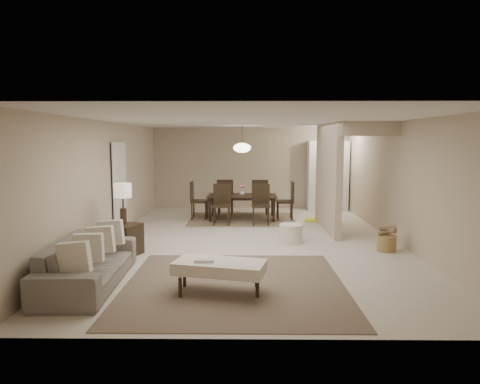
{
  "coord_description": "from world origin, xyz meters",
  "views": [
    {
      "loc": [
        -0.17,
        -8.84,
        2.11
      ],
      "look_at": [
        -0.27,
        -0.06,
        1.05
      ],
      "focal_mm": 32.0,
      "sensor_mm": 36.0,
      "label": 1
    }
  ],
  "objects_px": {
    "pantry_cabinet": "(327,176)",
    "round_pouf": "(291,234)",
    "dining_table": "(242,207)",
    "side_table": "(124,240)",
    "sofa": "(89,263)",
    "wicker_basket": "(387,244)",
    "ottoman_bench": "(220,268)"
  },
  "relations": [
    {
      "from": "sofa",
      "to": "wicker_basket",
      "type": "bearing_deg",
      "value": -70.74
    },
    {
      "from": "pantry_cabinet",
      "to": "sofa",
      "type": "relative_size",
      "value": 0.92
    },
    {
      "from": "wicker_basket",
      "to": "dining_table",
      "type": "height_order",
      "value": "dining_table"
    },
    {
      "from": "side_table",
      "to": "round_pouf",
      "type": "xyz_separation_m",
      "value": [
        3.2,
        0.98,
        -0.1
      ]
    },
    {
      "from": "dining_table",
      "to": "ottoman_bench",
      "type": "bearing_deg",
      "value": -91.83
    },
    {
      "from": "wicker_basket",
      "to": "side_table",
      "type": "bearing_deg",
      "value": -176.46
    },
    {
      "from": "wicker_basket",
      "to": "dining_table",
      "type": "bearing_deg",
      "value": 130.17
    },
    {
      "from": "ottoman_bench",
      "to": "round_pouf",
      "type": "xyz_separation_m",
      "value": [
        1.31,
        2.96,
        -0.17
      ]
    },
    {
      "from": "sofa",
      "to": "side_table",
      "type": "distance_m",
      "value": 1.67
    },
    {
      "from": "round_pouf",
      "to": "pantry_cabinet",
      "type": "bearing_deg",
      "value": 70.06
    },
    {
      "from": "sofa",
      "to": "dining_table",
      "type": "xyz_separation_m",
      "value": [
        2.21,
        5.28,
        -0.01
      ]
    },
    {
      "from": "round_pouf",
      "to": "side_table",
      "type": "bearing_deg",
      "value": -162.88
    },
    {
      "from": "ottoman_bench",
      "to": "round_pouf",
      "type": "relative_size",
      "value": 2.74
    },
    {
      "from": "pantry_cabinet",
      "to": "wicker_basket",
      "type": "distance_m",
      "value": 5.05
    },
    {
      "from": "sofa",
      "to": "ottoman_bench",
      "type": "xyz_separation_m",
      "value": [
        1.93,
        -0.3,
        0.02
      ]
    },
    {
      "from": "pantry_cabinet",
      "to": "ottoman_bench",
      "type": "relative_size",
      "value": 1.56
    },
    {
      "from": "side_table",
      "to": "round_pouf",
      "type": "height_order",
      "value": "side_table"
    },
    {
      "from": "side_table",
      "to": "ottoman_bench",
      "type": "bearing_deg",
      "value": -46.3
    },
    {
      "from": "sofa",
      "to": "wicker_basket",
      "type": "distance_m",
      "value": 5.38
    },
    {
      "from": "wicker_basket",
      "to": "dining_table",
      "type": "relative_size",
      "value": 0.19
    },
    {
      "from": "pantry_cabinet",
      "to": "side_table",
      "type": "distance_m",
      "value": 7.13
    },
    {
      "from": "dining_table",
      "to": "side_table",
      "type": "bearing_deg",
      "value": -119.88
    },
    {
      "from": "ottoman_bench",
      "to": "dining_table",
      "type": "relative_size",
      "value": 0.73
    },
    {
      "from": "ottoman_bench",
      "to": "side_table",
      "type": "bearing_deg",
      "value": 146.84
    },
    {
      "from": "pantry_cabinet",
      "to": "round_pouf",
      "type": "xyz_separation_m",
      "value": [
        -1.55,
        -4.28,
        -0.86
      ]
    },
    {
      "from": "sofa",
      "to": "dining_table",
      "type": "relative_size",
      "value": 1.24
    },
    {
      "from": "side_table",
      "to": "pantry_cabinet",
      "type": "bearing_deg",
      "value": 47.96
    },
    {
      "from": "ottoman_bench",
      "to": "round_pouf",
      "type": "distance_m",
      "value": 3.24
    },
    {
      "from": "side_table",
      "to": "round_pouf",
      "type": "relative_size",
      "value": 1.17
    },
    {
      "from": "pantry_cabinet",
      "to": "sofa",
      "type": "distance_m",
      "value": 8.47
    },
    {
      "from": "dining_table",
      "to": "pantry_cabinet",
      "type": "bearing_deg",
      "value": 33.6
    },
    {
      "from": "pantry_cabinet",
      "to": "wicker_basket",
      "type": "relative_size",
      "value": 5.95
    }
  ]
}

